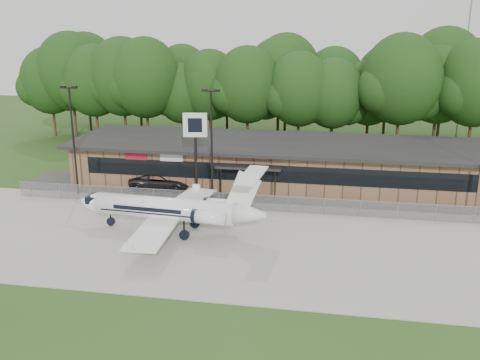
% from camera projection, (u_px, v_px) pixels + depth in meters
% --- Properties ---
extents(ground, '(160.00, 160.00, 0.00)m').
position_uv_depth(ground, '(232.00, 296.00, 31.86)').
color(ground, '#2D4E1B').
rests_on(ground, ground).
extents(apron, '(64.00, 18.00, 0.08)m').
position_uv_depth(apron, '(253.00, 243.00, 39.40)').
color(apron, '#9E9B93').
rests_on(apron, ground).
extents(parking_lot, '(50.00, 9.00, 0.06)m').
position_uv_depth(parking_lot, '(271.00, 195.00, 50.25)').
color(parking_lot, '#383835').
rests_on(parking_lot, ground).
extents(terminal, '(41.00, 11.65, 4.30)m').
position_uv_depth(terminal, '(277.00, 162.00, 53.83)').
color(terminal, brown).
rests_on(terminal, ground).
extents(fence, '(46.00, 0.04, 1.52)m').
position_uv_depth(fence, '(265.00, 203.00, 45.79)').
color(fence, gray).
rests_on(fence, ground).
extents(treeline, '(72.00, 12.00, 15.00)m').
position_uv_depth(treeline, '(293.00, 87.00, 69.35)').
color(treeline, '#1C3510').
rests_on(treeline, ground).
extents(radio_mast, '(0.20, 0.20, 25.00)m').
position_uv_depth(radio_mast, '(466.00, 47.00, 69.86)').
color(radio_mast, gray).
rests_on(radio_mast, ground).
extents(light_pole_left, '(1.55, 0.30, 10.23)m').
position_uv_depth(light_pole_left, '(73.00, 133.00, 48.77)').
color(light_pole_left, black).
rests_on(light_pole_left, ground).
extents(light_pole_mid, '(1.55, 0.30, 10.23)m').
position_uv_depth(light_pole_mid, '(212.00, 138.00, 46.57)').
color(light_pole_mid, black).
rests_on(light_pole_mid, ground).
extents(business_jet, '(15.79, 14.07, 5.31)m').
position_uv_depth(business_jet, '(172.00, 210.00, 40.84)').
color(business_jet, white).
rests_on(business_jet, ground).
extents(suv, '(6.24, 3.24, 1.68)m').
position_uv_depth(suv, '(161.00, 181.00, 51.91)').
color(suv, '#27272A').
rests_on(suv, ground).
extents(pole_sign, '(2.13, 0.57, 8.08)m').
position_uv_depth(pole_sign, '(195.00, 134.00, 47.05)').
color(pole_sign, black).
rests_on(pole_sign, ground).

